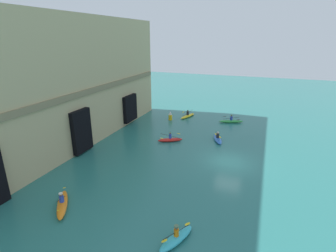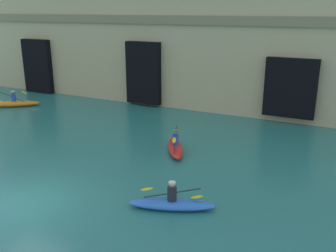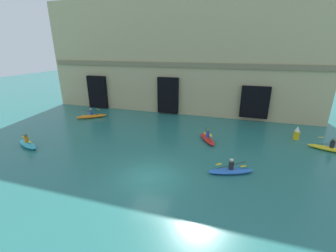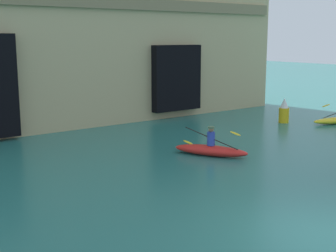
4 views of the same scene
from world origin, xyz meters
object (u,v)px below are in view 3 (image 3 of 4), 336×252
Objects in this scene: kayak_cyan at (28,144)px; marker_buoy at (297,133)px; kayak_blue at (231,170)px; kayak_red at (207,139)px; kayak_yellow at (331,149)px; kayak_orange at (92,116)px.

kayak_cyan is 24.02m from marker_buoy.
kayak_cyan reaches higher than kayak_blue.
kayak_yellow is at bearing -115.09° from kayak_red.
marker_buoy reaches higher than kayak_blue.
kayak_red is at bearing -159.63° from marker_buoy.
kayak_yellow is 2.64× the size of marker_buoy.
kayak_blue is 9.70m from marker_buoy.
kayak_red is at bearing -87.15° from kayak_blue.
kayak_orange is 8.73m from kayak_cyan.
kayak_orange reaches higher than kayak_cyan.
marker_buoy is at bearing -99.98° from kayak_red.
kayak_yellow is at bearing -41.63° from marker_buoy.
kayak_yellow is at bearing -163.49° from kayak_blue.
kayak_cyan is 0.85× the size of kayak_yellow.
kayak_red is 2.18× the size of marker_buoy.
kayak_orange is 2.51× the size of marker_buoy.
kayak_red is 10.05m from kayak_yellow.
kayak_yellow is (24.34, -1.98, -0.03)m from kayak_orange.
marker_buoy is (22.37, 8.72, 0.35)m from kayak_cyan.
kayak_red is 0.97× the size of kayak_cyan.
kayak_red is 8.32m from marker_buoy.
kayak_cyan is (-14.58, -5.83, 0.01)m from kayak_red.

